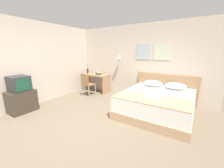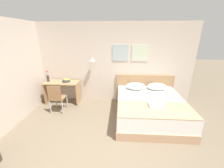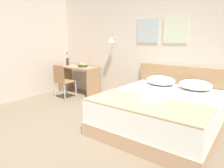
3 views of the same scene
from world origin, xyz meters
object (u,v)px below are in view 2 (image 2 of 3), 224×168
Objects in this scene: pillow_right at (157,86)px; desk_chair at (56,97)px; folded_towel_near_foot at (156,105)px; fruit_bowl at (66,81)px; pillow_left at (135,86)px; desk at (63,88)px; headboard at (144,88)px; flower_vase at (48,78)px; bed at (149,108)px; throw_blanket at (155,109)px.

pillow_right is 0.69× the size of desk_chair.
fruit_bowl reaches higher than folded_towel_near_foot.
desk is (-2.47, 0.04, -0.16)m from pillow_left.
pillow_right is 2.20× the size of fruit_bowl.
headboard is 5.18× the size of flower_vase.
pillow_left is 1.24m from folded_towel_near_foot.
headboard reaches higher than bed.
desk_chair is at bearing -168.66° from pillow_right.
pillow_left and pillow_right have the same top height.
pillow_right reaches higher than folded_towel_near_foot.
headboard is 2.88m from desk_chair.
desk is 0.59m from flower_vase.
flower_vase is at bearing 179.08° from pillow_right.
throw_blanket is at bearing -25.73° from desk.
pillow_right is 0.34× the size of throw_blanket.
headboard is 2.21× the size of desk_chair.
throw_blanket is 2.82m from desk_chair.
headboard reaches higher than pillow_right.
pillow_right is 1.21m from folded_towel_near_foot.
pillow_right is 1.61× the size of flower_vase.
throw_blanket is at bearing -75.38° from pillow_left.
bed is 2.92m from desk.
desk_chair is at bearing 177.68° from bed.
folded_towel_near_foot is 1.27× the size of fruit_bowl.
desk is at bearing 154.27° from throw_blanket.
desk_chair is at bearing 165.60° from throw_blanket.
fruit_bowl is 0.73× the size of flower_vase.
folded_towel_near_foot reaches higher than bed.
fruit_bowl is (-2.70, 1.24, 0.16)m from folded_towel_near_foot.
pillow_left reaches higher than folded_towel_near_foot.
desk is at bearing 179.30° from pillow_right.
folded_towel_near_foot is at bearing -20.37° from flower_vase.
pillow_left is 2.20× the size of fruit_bowl.
throw_blanket is 3.12m from desk.
pillow_right is 1.36m from throw_blanket.
desk is (-2.81, -0.28, 0.04)m from headboard.
bed is 1.06m from headboard.
folded_towel_near_foot is (0.04, 0.14, 0.04)m from throw_blanket.
desk_chair reaches higher than desk.
fruit_bowl is (0.06, 0.68, 0.28)m from desk_chair.
desk is at bearing 97.25° from desk_chair.
bed is 5.39× the size of flower_vase.
folded_towel_near_foot is at bearing -11.39° from desk_chair.
bed is 0.89m from pillow_right.
headboard is 0.51m from pillow_left.
desk is at bearing -168.55° from fruit_bowl.
folded_towel_near_foot is 3.55m from flower_vase.
desk_chair reaches higher than folded_towel_near_foot.
desk_chair reaches higher than fruit_bowl.
pillow_left reaches higher than bed.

